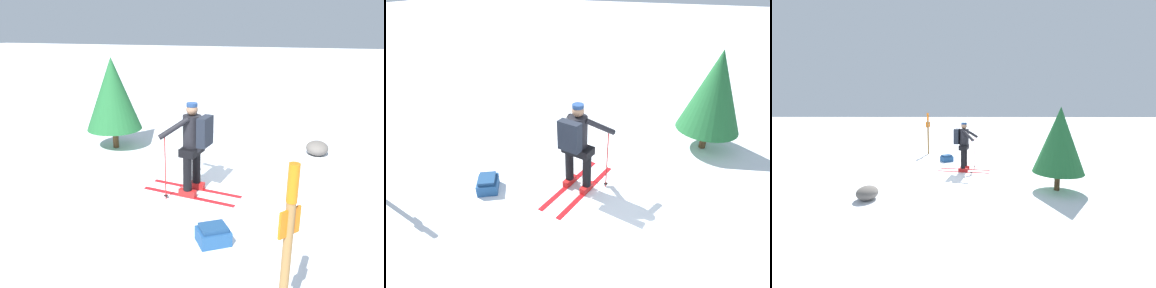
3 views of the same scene
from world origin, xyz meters
The scene contains 6 objects.
ground_plane centered at (0.00, 0.00, 0.00)m, with size 80.00×80.00×0.00m, color white.
skier centered at (0.71, -0.69, 0.92)m, with size 1.00×1.75×1.61m.
dropped_backpack centered at (2.14, -0.02, 0.12)m, with size 0.52×0.54×0.26m.
trail_marker centered at (3.68, 0.93, 1.08)m, with size 0.20×0.17×1.83m.
rock_boulder centered at (-1.97, 1.46, 0.16)m, with size 0.57×0.49×0.32m, color #5B5651.
pine_tree centered at (-1.22, -3.15, 1.30)m, with size 1.28×1.28×2.13m.
Camera 1 is at (6.48, 0.89, 2.86)m, focal length 35.00 mm.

